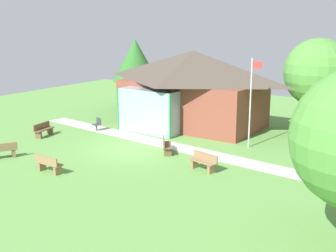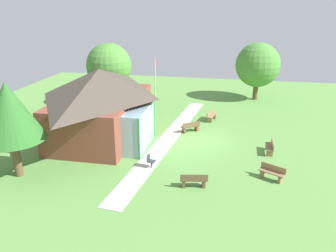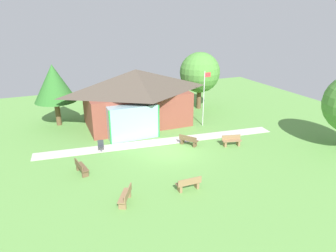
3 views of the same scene
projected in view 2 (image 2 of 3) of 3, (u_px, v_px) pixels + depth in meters
name	position (u px, v px, depth m)	size (l,w,h in m)	color
ground_plane	(193.00, 141.00, 25.07)	(44.00, 44.00, 0.00)	#609947
pavilion	(102.00, 103.00, 24.91)	(10.05, 7.05, 5.12)	brown
footpath	(168.00, 138.00, 25.41)	(19.48, 1.30, 0.03)	#BCB7B2
flagpole	(155.00, 85.00, 29.46)	(0.64, 0.08, 5.05)	silver
bench_mid_left	(194.00, 181.00, 18.64)	(0.71, 1.56, 0.84)	brown
bench_mid_right	(211.00, 116.00, 29.19)	(1.56, 0.78, 0.84)	olive
bench_front_center	(270.00, 147.00, 22.90)	(1.50, 0.45, 0.84)	olive
bench_front_left	(272.00, 173.00, 19.49)	(1.12, 1.52, 0.84)	olive
bench_rear_near_path	(191.00, 127.00, 26.60)	(1.24, 1.47, 0.84)	brown
patio_chair_west	(151.00, 161.00, 20.85)	(0.51, 0.51, 0.86)	#33383D
tree_behind_pavilion_right	(109.00, 66.00, 32.04)	(4.24, 4.24, 6.06)	brown
tree_behind_pavilion_left	(9.00, 112.00, 18.72)	(3.69, 3.69, 5.61)	brown
tree_far_east	(258.00, 65.00, 34.45)	(4.46, 4.46, 5.84)	brown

